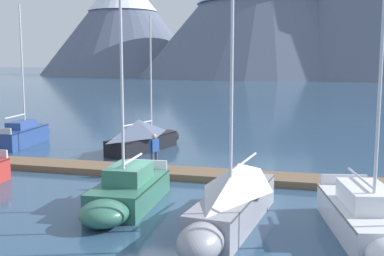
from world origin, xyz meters
name	(u,v)px	position (x,y,z in m)	size (l,w,h in m)	color
ground_plane	(150,200)	(0.00, 0.00, 0.00)	(700.00, 700.00, 0.00)	#2D4C6B
mountain_west_summit	(123,20)	(-74.38, 168.83, 21.79)	(66.27, 66.27, 41.97)	slate
dock	(180,173)	(0.00, 4.00, 0.14)	(28.39, 2.15, 0.30)	brown
sailboat_nearest_berth	(24,134)	(-12.22, 9.75, 0.67)	(2.18, 6.15, 8.81)	navy
sailboat_mid_dock_port	(144,136)	(-3.99, 9.64, 0.92)	(2.90, 6.65, 8.00)	black
sailboat_mid_dock_starboard	(125,192)	(-0.47, -1.27, 0.60)	(2.20, 5.77, 9.13)	#336B56
sailboat_far_berth	(232,198)	(3.61, -2.09, 0.92)	(2.10, 7.18, 8.33)	#93939E
sailboat_outer_slip	(368,220)	(7.74, -2.17, 0.61)	(2.99, 6.42, 7.64)	silver
person_on_dock	(154,149)	(-1.18, 3.73, 1.26)	(0.38, 0.53, 1.69)	#384256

